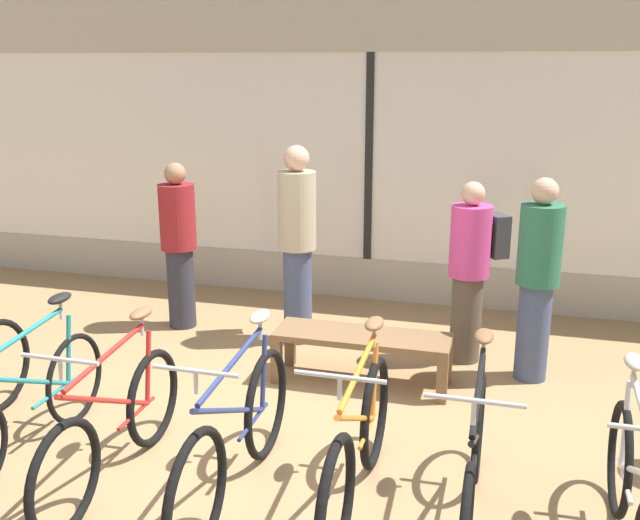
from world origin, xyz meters
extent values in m
plane|color=#99754C|center=(0.00, 0.00, 0.00)|extent=(24.00, 24.00, 0.00)
cube|color=#B2A893|center=(0.00, 3.37, 0.23)|extent=(12.00, 0.08, 0.45)
cube|color=silver|center=(0.00, 3.37, 1.52)|extent=(12.00, 0.04, 2.15)
cube|color=#B2A893|center=(0.00, 3.37, 2.90)|extent=(12.00, 0.08, 0.60)
cube|color=black|center=(0.00, 3.34, 1.52)|extent=(0.08, 0.02, 2.15)
torus|color=black|center=(-1.44, 0.09, 0.32)|extent=(0.04, 0.65, 0.65)
cylinder|color=#1E7A7F|center=(-1.44, -0.48, 0.56)|extent=(0.03, 0.98, 0.51)
cylinder|color=#1E7A7F|center=(-1.44, 0.05, 0.56)|extent=(0.03, 0.11, 0.49)
cylinder|color=#1E7A7F|center=(-1.44, -0.45, 0.84)|extent=(0.03, 0.91, 0.10)
cylinder|color=#1E7A7F|center=(-1.44, -0.15, 0.32)|extent=(0.03, 0.47, 0.03)
cylinder|color=#B2B2B7|center=(-1.44, 0.01, 0.87)|extent=(0.02, 0.02, 0.14)
ellipsoid|color=black|center=(-1.44, 0.01, 0.95)|extent=(0.11, 0.22, 0.06)
torus|color=black|center=(-0.76, -0.04, 0.33)|extent=(0.05, 0.66, 0.66)
torus|color=black|center=(-0.76, -1.04, 0.33)|extent=(0.05, 0.66, 0.66)
cylinder|color=red|center=(-0.76, -0.58, 0.57)|extent=(0.03, 0.93, 0.51)
cylinder|color=red|center=(-0.76, -0.08, 0.57)|extent=(0.03, 0.11, 0.49)
cylinder|color=red|center=(-0.76, -0.55, 0.84)|extent=(0.03, 0.85, 0.10)
cylinder|color=red|center=(-0.76, -0.27, 0.33)|extent=(0.03, 0.45, 0.03)
cylinder|color=#B2B2B7|center=(-0.76, -0.12, 0.88)|extent=(0.02, 0.02, 0.14)
ellipsoid|color=brown|center=(-0.76, -0.12, 0.96)|extent=(0.11, 0.22, 0.06)
cylinder|color=#B2B2B7|center=(-0.76, -0.98, 0.94)|extent=(0.02, 0.02, 0.12)
cylinder|color=#ADADB2|center=(-0.76, -0.98, 1.00)|extent=(0.46, 0.02, 0.02)
torus|color=black|center=(0.03, 0.02, 0.36)|extent=(0.05, 0.72, 0.72)
torus|color=black|center=(0.03, -1.05, 0.36)|extent=(0.05, 0.72, 0.72)
cylinder|color=navy|center=(0.03, -0.55, 0.60)|extent=(0.03, 1.00, 0.51)
cylinder|color=navy|center=(0.03, -0.02, 0.60)|extent=(0.03, 0.11, 0.49)
cylinder|color=navy|center=(0.03, -0.52, 0.87)|extent=(0.03, 0.93, 0.10)
cylinder|color=navy|center=(0.03, -0.22, 0.36)|extent=(0.03, 0.48, 0.03)
cylinder|color=#B2B2B7|center=(0.03, -0.06, 0.91)|extent=(0.02, 0.02, 0.14)
ellipsoid|color=#B2A893|center=(0.03, -0.06, 0.99)|extent=(0.11, 0.22, 0.06)
cylinder|color=#B2B2B7|center=(0.03, -0.99, 0.97)|extent=(0.02, 0.02, 0.12)
cylinder|color=#ADADB2|center=(0.03, -0.99, 1.03)|extent=(0.46, 0.02, 0.02)
torus|color=black|center=(0.73, 0.09, 0.36)|extent=(0.06, 0.71, 0.71)
torus|color=black|center=(0.73, -0.92, 0.36)|extent=(0.06, 0.71, 0.71)
cylinder|color=orange|center=(0.73, -0.45, 0.60)|extent=(0.03, 0.94, 0.51)
cylinder|color=orange|center=(0.73, 0.05, 0.60)|extent=(0.03, 0.11, 0.49)
cylinder|color=orange|center=(0.73, -0.42, 0.87)|extent=(0.03, 0.87, 0.10)
cylinder|color=orange|center=(0.73, -0.14, 0.36)|extent=(0.03, 0.45, 0.03)
cylinder|color=#B2B2B7|center=(0.73, 0.01, 0.91)|extent=(0.02, 0.02, 0.14)
ellipsoid|color=brown|center=(0.73, 0.01, 0.99)|extent=(0.11, 0.22, 0.06)
cylinder|color=#B2B2B7|center=(0.73, -0.86, 0.97)|extent=(0.02, 0.02, 0.12)
cylinder|color=#ADADB2|center=(0.73, -0.86, 1.03)|extent=(0.46, 0.02, 0.02)
torus|color=black|center=(1.37, 0.10, 0.34)|extent=(0.05, 0.68, 0.68)
cylinder|color=black|center=(1.37, -0.47, 0.58)|extent=(0.03, 1.00, 0.51)
cylinder|color=black|center=(1.37, 0.06, 0.58)|extent=(0.03, 0.11, 0.49)
cylinder|color=black|center=(1.37, -0.44, 0.85)|extent=(0.03, 0.93, 0.10)
cylinder|color=black|center=(1.37, -0.14, 0.34)|extent=(0.03, 0.48, 0.03)
cylinder|color=#B2B2B7|center=(1.37, 0.02, 0.89)|extent=(0.02, 0.02, 0.14)
ellipsoid|color=brown|center=(1.37, 0.02, 0.97)|extent=(0.11, 0.22, 0.06)
cylinder|color=#B2B2B7|center=(1.37, -0.91, 0.95)|extent=(0.02, 0.02, 0.12)
cylinder|color=#ADADB2|center=(1.37, -0.91, 1.01)|extent=(0.46, 0.02, 0.02)
torus|color=black|center=(2.17, -0.04, 0.33)|extent=(0.05, 0.66, 0.66)
cylinder|color=#BCBCC1|center=(2.17, -0.57, 0.57)|extent=(0.03, 0.92, 0.51)
cylinder|color=#BCBCC1|center=(2.17, -0.08, 0.57)|extent=(0.03, 0.11, 0.49)
cylinder|color=#BCBCC1|center=(2.17, -0.26, 0.33)|extent=(0.03, 0.44, 0.03)
cylinder|color=#B2B2B7|center=(2.17, -0.12, 0.88)|extent=(0.02, 0.02, 0.14)
ellipsoid|color=#B2A893|center=(2.17, -0.12, 0.96)|extent=(0.11, 0.22, 0.06)
cube|color=brown|center=(0.40, 1.24, 0.39)|extent=(1.40, 0.44, 0.05)
cube|color=brown|center=(-0.26, 1.06, 0.18)|extent=(0.08, 0.08, 0.37)
cube|color=brown|center=(1.06, 1.06, 0.18)|extent=(0.08, 0.08, 0.37)
cube|color=brown|center=(-0.26, 1.42, 0.18)|extent=(0.08, 0.08, 0.37)
cube|color=brown|center=(1.06, 1.42, 0.18)|extent=(0.08, 0.08, 0.37)
cylinder|color=#424C6B|center=(1.71, 1.70, 0.40)|extent=(0.32, 0.32, 0.81)
cylinder|color=#286647|center=(1.71, 1.70, 1.13)|extent=(0.42, 0.42, 0.64)
sphere|color=tan|center=(1.71, 1.70, 1.55)|extent=(0.21, 0.21, 0.21)
cylinder|color=#2D2D38|center=(-1.57, 2.04, 0.39)|extent=(0.36, 0.36, 0.78)
cylinder|color=maroon|center=(-1.57, 2.04, 1.09)|extent=(0.46, 0.46, 0.62)
sphere|color=#9E7051|center=(-1.57, 2.04, 1.50)|extent=(0.20, 0.20, 0.20)
cylinder|color=#424C6B|center=(-0.36, 1.98, 0.44)|extent=(0.35, 0.35, 0.88)
cylinder|color=tan|center=(-0.36, 1.98, 1.23)|extent=(0.46, 0.46, 0.70)
sphere|color=tan|center=(-0.36, 1.98, 1.69)|extent=(0.23, 0.23, 0.23)
cube|color=#38383D|center=(-0.47, 2.19, 1.27)|extent=(0.28, 0.23, 0.36)
cylinder|color=brown|center=(1.16, 1.93, 0.38)|extent=(0.36, 0.36, 0.76)
cylinder|color=#D13D84|center=(1.16, 1.93, 1.06)|extent=(0.47, 0.47, 0.60)
sphere|color=tan|center=(1.16, 1.93, 1.46)|extent=(0.20, 0.20, 0.20)
cube|color=#38383D|center=(1.36, 2.07, 1.09)|extent=(0.25, 0.28, 0.36)
camera|label=1|loc=(1.48, -3.95, 2.50)|focal=40.00mm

